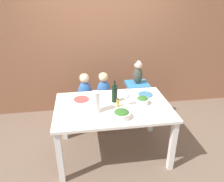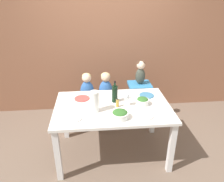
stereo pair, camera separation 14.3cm
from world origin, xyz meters
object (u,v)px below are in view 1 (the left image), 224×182
wine_glass_near (127,96)px  dinner_plate_front_left (75,119)px  person_child_left (85,89)px  dinner_plate_back_right (145,95)px  dinner_plate_back_left (81,99)px  chair_right_highchair (137,92)px  dinner_plate_front_right (146,115)px  wine_bottle (115,93)px  chair_far_left (86,107)px  salad_bowl_small (142,100)px  person_child_center (104,88)px  chair_far_center (104,106)px  salad_bowl_large (122,114)px  paper_towel_roll (96,102)px  person_baby_right (138,71)px

wine_glass_near → dinner_plate_front_left: 0.73m
person_child_left → dinner_plate_back_right: (0.86, -0.47, 0.06)m
dinner_plate_back_left → chair_right_highchair: bearing=27.2°
dinner_plate_front_right → chair_right_highchair: bearing=81.7°
person_child_left → wine_bottle: size_ratio=1.72×
chair_far_left → wine_glass_near: size_ratio=2.45×
salad_bowl_small → person_child_center: bearing=121.9°
dinner_plate_front_right → salad_bowl_small: bearing=84.6°
chair_far_left → dinner_plate_back_left: bearing=-97.7°
chair_far_center → salad_bowl_large: bearing=-84.3°
wine_bottle → salad_bowl_small: wine_bottle is taller
wine_bottle → salad_bowl_large: (0.02, -0.42, -0.07)m
person_child_center → wine_bottle: size_ratio=1.72×
wine_glass_near → dinner_plate_back_left: size_ratio=0.89×
person_child_center → dinner_plate_back_left: size_ratio=2.51×
dinner_plate_back_left → dinner_plate_back_right: same height
dinner_plate_front_right → dinner_plate_back_right: bearing=74.8°
person_child_left → dinner_plate_front_left: person_child_left is taller
wine_bottle → dinner_plate_back_right: 0.51m
dinner_plate_back_left → dinner_plate_front_right: size_ratio=1.00×
wine_glass_near → person_child_left: bearing=125.6°
person_child_left → paper_towel_roll: paper_towel_roll is taller
paper_towel_roll → salad_bowl_small: paper_towel_roll is taller
person_child_center → wine_bottle: wine_bottle is taller
wine_glass_near → person_baby_right: bearing=65.0°
person_baby_right → dinner_plate_back_left: size_ratio=1.88×
chair_right_highchair → dinner_plate_back_left: size_ratio=3.66×
wine_glass_near → salad_bowl_small: bearing=4.7°
dinner_plate_front_right → salad_bowl_large: bearing=-177.6°
salad_bowl_large → dinner_plate_back_left: size_ratio=1.01×
wine_glass_near → dinner_plate_front_right: wine_glass_near is taller
chair_far_left → dinner_plate_front_right: bearing=-54.5°
person_child_left → dinner_plate_front_right: size_ratio=2.51×
wine_bottle → wine_glass_near: wine_bottle is taller
paper_towel_roll → dinner_plate_front_left: bearing=-150.8°
dinner_plate_front_left → dinner_plate_back_left: bearing=79.8°
person_baby_right → wine_bottle: 0.77m
dinner_plate_back_left → paper_towel_roll: bearing=-64.2°
paper_towel_roll → wine_glass_near: (0.41, 0.11, -0.01)m
paper_towel_roll → dinner_plate_back_right: bearing=26.0°
paper_towel_roll → dinner_plate_back_left: bearing=115.8°
paper_towel_roll → wine_glass_near: 0.43m
dinner_plate_front_right → wine_bottle: bearing=129.3°
chair_far_left → wine_glass_near: 1.03m
chair_far_center → dinner_plate_back_left: (-0.36, -0.48, 0.40)m
chair_far_left → person_baby_right: (0.86, 0.00, 0.60)m
person_baby_right → wine_glass_near: bearing=-115.0°
person_child_center → dinner_plate_back_right: person_child_center is taller
chair_right_highchair → person_child_center: bearing=179.9°
wine_bottle → dinner_plate_back_left: wine_bottle is taller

